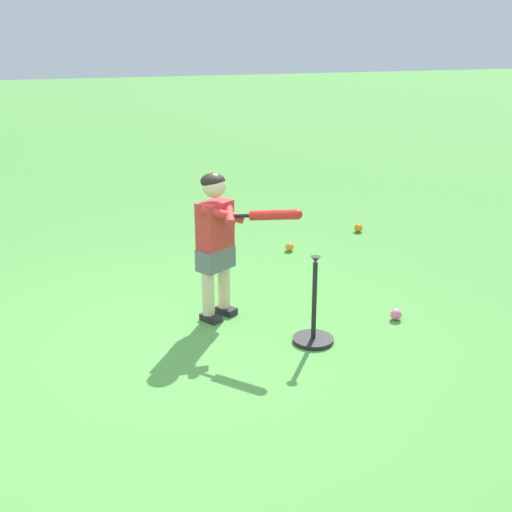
# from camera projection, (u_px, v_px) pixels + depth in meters

# --- Properties ---
(ground_plane) EXTENTS (40.00, 40.00, 0.00)m
(ground_plane) POSITION_uv_depth(u_px,v_px,m) (178.00, 359.00, 4.52)
(ground_plane) COLOR #519942
(child_batter) EXTENTS (0.59, 0.66, 1.08)m
(child_batter) POSITION_uv_depth(u_px,v_px,m) (219.00, 234.00, 4.90)
(child_batter) COLOR #232328
(child_batter) RESTS_ON ground
(play_ball_near_batter) EXTENTS (0.08, 0.08, 0.08)m
(play_ball_near_batter) POSITION_uv_depth(u_px,v_px,m) (289.00, 247.00, 6.51)
(play_ball_near_batter) COLOR orange
(play_ball_near_batter) RESTS_ON ground
(play_ball_by_bucket) EXTENTS (0.08, 0.08, 0.08)m
(play_ball_by_bucket) POSITION_uv_depth(u_px,v_px,m) (396.00, 314.00, 5.07)
(play_ball_by_bucket) COLOR pink
(play_ball_by_bucket) RESTS_ON ground
(play_ball_far_left) EXTENTS (0.09, 0.09, 0.09)m
(play_ball_far_left) POSITION_uv_depth(u_px,v_px,m) (358.00, 228.00, 7.07)
(play_ball_far_left) COLOR orange
(play_ball_far_left) RESTS_ON ground
(batting_tee) EXTENTS (0.28, 0.28, 0.62)m
(batting_tee) POSITION_uv_depth(u_px,v_px,m) (313.00, 328.00, 4.71)
(batting_tee) COLOR black
(batting_tee) RESTS_ON ground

